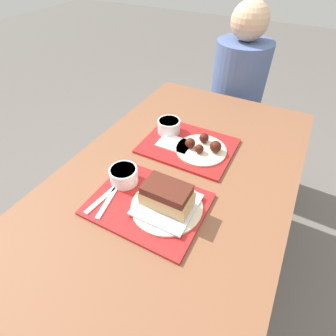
{
  "coord_description": "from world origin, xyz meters",
  "views": [
    {
      "loc": [
        0.31,
        -0.66,
        1.47
      ],
      "look_at": [
        -0.03,
        -0.02,
        0.81
      ],
      "focal_mm": 28.0,
      "sensor_mm": 36.0,
      "label": 1
    }
  ],
  "objects_px": {
    "tray_near": "(148,204)",
    "person_seated_across": "(239,79)",
    "tray_far": "(188,146)",
    "bowl_coleslaw_far": "(169,126)",
    "wings_plate_far": "(202,147)",
    "brisket_sandwich_plate": "(167,199)",
    "bowl_coleslaw_near": "(124,175)"
  },
  "relations": [
    {
      "from": "tray_far",
      "to": "person_seated_across",
      "type": "bearing_deg",
      "value": 90.06
    },
    {
      "from": "wings_plate_far",
      "to": "person_seated_across",
      "type": "bearing_deg",
      "value": 95.1
    },
    {
      "from": "bowl_coleslaw_near",
      "to": "wings_plate_far",
      "type": "height_order",
      "value": "bowl_coleslaw_near"
    },
    {
      "from": "tray_near",
      "to": "tray_far",
      "type": "bearing_deg",
      "value": 92.37
    },
    {
      "from": "tray_far",
      "to": "bowl_coleslaw_far",
      "type": "xyz_separation_m",
      "value": [
        -0.12,
        0.05,
        0.04
      ]
    },
    {
      "from": "tray_near",
      "to": "wings_plate_far",
      "type": "distance_m",
      "value": 0.36
    },
    {
      "from": "bowl_coleslaw_far",
      "to": "wings_plate_far",
      "type": "height_order",
      "value": "bowl_coleslaw_far"
    },
    {
      "from": "tray_near",
      "to": "person_seated_across",
      "type": "bearing_deg",
      "value": 90.8
    },
    {
      "from": "tray_near",
      "to": "wings_plate_far",
      "type": "xyz_separation_m",
      "value": [
        0.05,
        0.35,
        0.02
      ]
    },
    {
      "from": "tray_far",
      "to": "wings_plate_far",
      "type": "distance_m",
      "value": 0.07
    },
    {
      "from": "person_seated_across",
      "to": "bowl_coleslaw_near",
      "type": "bearing_deg",
      "value": -96.05
    },
    {
      "from": "person_seated_across",
      "to": "brisket_sandwich_plate",
      "type": "bearing_deg",
      "value": -85.83
    },
    {
      "from": "tray_near",
      "to": "person_seated_across",
      "type": "height_order",
      "value": "person_seated_across"
    },
    {
      "from": "tray_far",
      "to": "brisket_sandwich_plate",
      "type": "relative_size",
      "value": 1.59
    },
    {
      "from": "wings_plate_far",
      "to": "person_seated_across",
      "type": "relative_size",
      "value": 0.28
    },
    {
      "from": "tray_near",
      "to": "tray_far",
      "type": "xyz_separation_m",
      "value": [
        -0.01,
        0.36,
        0.0
      ]
    },
    {
      "from": "brisket_sandwich_plate",
      "to": "tray_far",
      "type": "bearing_deg",
      "value": 103.01
    },
    {
      "from": "tray_far",
      "to": "brisket_sandwich_plate",
      "type": "height_order",
      "value": "brisket_sandwich_plate"
    },
    {
      "from": "brisket_sandwich_plate",
      "to": "wings_plate_far",
      "type": "height_order",
      "value": "brisket_sandwich_plate"
    },
    {
      "from": "tray_near",
      "to": "brisket_sandwich_plate",
      "type": "distance_m",
      "value": 0.08
    },
    {
      "from": "tray_near",
      "to": "wings_plate_far",
      "type": "bearing_deg",
      "value": 81.52
    },
    {
      "from": "bowl_coleslaw_far",
      "to": "person_seated_across",
      "type": "bearing_deg",
      "value": 80.56
    },
    {
      "from": "tray_near",
      "to": "person_seated_across",
      "type": "distance_m",
      "value": 1.12
    },
    {
      "from": "bowl_coleslaw_far",
      "to": "person_seated_across",
      "type": "xyz_separation_m",
      "value": [
        0.12,
        0.71,
        -0.03
      ]
    },
    {
      "from": "tray_near",
      "to": "brisket_sandwich_plate",
      "type": "relative_size",
      "value": 1.59
    },
    {
      "from": "bowl_coleslaw_far",
      "to": "bowl_coleslaw_near",
      "type": "bearing_deg",
      "value": -89.24
    },
    {
      "from": "tray_far",
      "to": "wings_plate_far",
      "type": "xyz_separation_m",
      "value": [
        0.07,
        -0.01,
        0.02
      ]
    },
    {
      "from": "bowl_coleslaw_far",
      "to": "wings_plate_far",
      "type": "distance_m",
      "value": 0.19
    },
    {
      "from": "bowl_coleslaw_near",
      "to": "wings_plate_far",
      "type": "bearing_deg",
      "value": 59.14
    },
    {
      "from": "bowl_coleslaw_near",
      "to": "person_seated_across",
      "type": "height_order",
      "value": "person_seated_across"
    },
    {
      "from": "wings_plate_far",
      "to": "brisket_sandwich_plate",
      "type": "bearing_deg",
      "value": -87.95
    },
    {
      "from": "tray_near",
      "to": "tray_far",
      "type": "height_order",
      "value": "same"
    }
  ]
}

